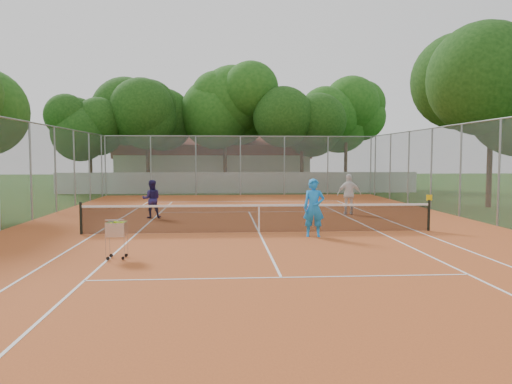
{
  "coord_description": "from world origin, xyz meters",
  "views": [
    {
      "loc": [
        -1.25,
        -16.8,
        2.58
      ],
      "look_at": [
        0.0,
        1.5,
        1.3
      ],
      "focal_mm": 35.0,
      "sensor_mm": 36.0,
      "label": 1
    }
  ],
  "objects": [
    {
      "name": "perimeter_fence",
      "position": [
        0.0,
        0.0,
        2.0
      ],
      "size": [
        18.0,
        34.0,
        4.0
      ],
      "primitive_type": "cube",
      "color": "slate",
      "rests_on": "ground"
    },
    {
      "name": "tennis_net",
      "position": [
        0.0,
        0.0,
        0.51
      ],
      "size": [
        11.88,
        0.1,
        0.98
      ],
      "primitive_type": "cube",
      "color": "black",
      "rests_on": "court_pad"
    },
    {
      "name": "court_lines",
      "position": [
        0.0,
        0.0,
        0.02
      ],
      "size": [
        10.98,
        23.78,
        0.01
      ],
      "primitive_type": "cube",
      "color": "white",
      "rests_on": "court_pad"
    },
    {
      "name": "tropical_trees",
      "position": [
        0.0,
        22.0,
        5.0
      ],
      "size": [
        29.0,
        19.0,
        10.0
      ],
      "primitive_type": "cube",
      "color": "#11330C",
      "rests_on": "ground"
    },
    {
      "name": "boundary_wall",
      "position": [
        0.0,
        19.0,
        0.75
      ],
      "size": [
        26.0,
        0.3,
        1.5
      ],
      "primitive_type": "cube",
      "color": "silver",
      "rests_on": "ground"
    },
    {
      "name": "ball_hopper",
      "position": [
        -3.9,
        -4.17,
        0.53
      ],
      "size": [
        0.56,
        0.56,
        1.03
      ],
      "primitive_type": "cube",
      "rotation": [
        0.0,
        0.0,
        -0.15
      ],
      "color": "silver",
      "rests_on": "court_pad"
    },
    {
      "name": "court_pad",
      "position": [
        0.0,
        0.0,
        0.01
      ],
      "size": [
        18.0,
        34.0,
        0.02
      ],
      "primitive_type": "cube",
      "color": "#B35222",
      "rests_on": "ground"
    },
    {
      "name": "ground",
      "position": [
        0.0,
        0.0,
        0.0
      ],
      "size": [
        120.0,
        120.0,
        0.0
      ],
      "primitive_type": "plane",
      "color": "#1A3C10",
      "rests_on": "ground"
    },
    {
      "name": "clubhouse",
      "position": [
        -2.0,
        29.0,
        2.2
      ],
      "size": [
        16.4,
        9.0,
        4.4
      ],
      "primitive_type": "cube",
      "color": "beige",
      "rests_on": "ground"
    },
    {
      "name": "player_far_left",
      "position": [
        -4.22,
        4.37,
        0.82
      ],
      "size": [
        0.85,
        0.7,
        1.61
      ],
      "primitive_type": "imported",
      "rotation": [
        0.0,
        0.0,
        3.27
      ],
      "color": "#201A4E",
      "rests_on": "court_pad"
    },
    {
      "name": "player_near",
      "position": [
        1.7,
        -0.97,
        0.96
      ],
      "size": [
        0.73,
        0.52,
        1.87
      ],
      "primitive_type": "imported",
      "rotation": [
        0.0,
        0.0,
        -0.11
      ],
      "color": "#1B85EB",
      "rests_on": "court_pad"
    },
    {
      "name": "player_far_right",
      "position": [
        4.44,
        5.14,
        0.93
      ],
      "size": [
        1.12,
        0.59,
        1.82
      ],
      "primitive_type": "imported",
      "rotation": [
        0.0,
        0.0,
        3.0
      ],
      "color": "silver",
      "rests_on": "court_pad"
    }
  ]
}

